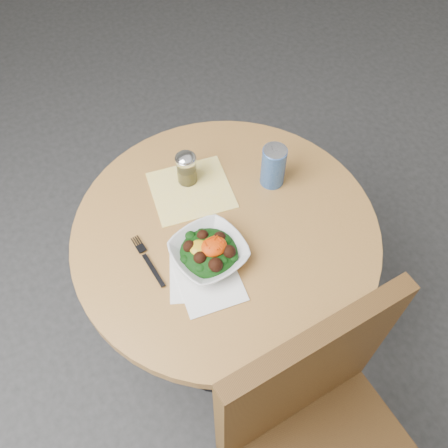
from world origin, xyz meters
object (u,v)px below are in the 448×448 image
(spice_shaker, at_px, (187,168))
(salad_bowl, at_px, (209,252))
(beverage_can, at_px, (273,166))
(chair, at_px, (319,438))

(spice_shaker, bearing_deg, salad_bowl, -103.95)
(salad_bowl, height_order, beverage_can, beverage_can)
(chair, distance_m, salad_bowl, 0.56)
(salad_bowl, distance_m, beverage_can, 0.34)
(chair, bearing_deg, beverage_can, 69.34)
(chair, distance_m, beverage_can, 0.76)
(chair, bearing_deg, salad_bowl, 94.59)
(salad_bowl, bearing_deg, chair, -85.41)
(spice_shaker, bearing_deg, beverage_can, -28.96)
(chair, height_order, spice_shaker, chair)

